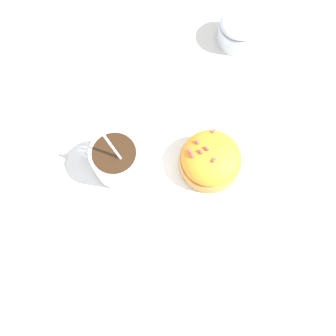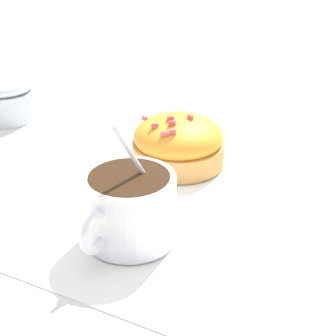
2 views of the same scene
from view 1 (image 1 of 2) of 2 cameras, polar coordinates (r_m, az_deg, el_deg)
ground_plane at (r=0.64m, az=-0.70°, el=0.08°), size 3.00×3.00×0.00m
paper_napkin at (r=0.64m, az=-0.70°, el=0.12°), size 0.33×0.30×0.00m
coffee_cup at (r=0.61m, az=-7.65°, el=1.27°), size 0.10×0.08×0.11m
frosted_pastry at (r=0.62m, az=6.23°, el=1.24°), size 0.10×0.10×0.06m
sugar_bowl at (r=0.75m, az=10.28°, el=19.19°), size 0.07×0.07×0.06m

